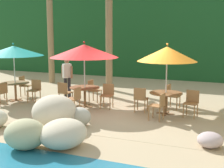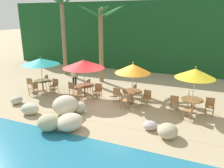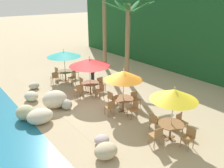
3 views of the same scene
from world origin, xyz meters
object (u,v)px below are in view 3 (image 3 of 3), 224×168
Objects in this scene: chair_yellow_inland at (181,121)px; chair_yellow_right at (157,135)px; palm_tree_nearest at (104,14)px; dining_table_orange at (123,100)px; chair_orange_seaward at (134,108)px; chair_orange_inland at (135,98)px; umbrella_orange at (124,75)px; umbrella_red at (90,62)px; chair_red_left at (83,83)px; chair_teal_inland at (74,71)px; palm_tree_second at (128,27)px; chair_red_seaward at (100,90)px; dining_table_red at (90,85)px; chair_yellow_seaward at (189,136)px; chair_red_right at (79,90)px; dining_table_yellow at (171,126)px; chair_orange_left at (112,98)px; chair_red_inland at (101,83)px; chair_teal_left at (58,72)px; chair_teal_seaward at (73,77)px; umbrella_yellow at (174,95)px; chair_yellow_left at (154,121)px; waiter_in_white at (92,70)px; dining_table_teal at (65,73)px; chair_teal_right at (55,77)px; umbrella_teal at (64,54)px; chair_orange_right at (110,107)px.

chair_yellow_right is at bearing -86.98° from chair_yellow_inland.
dining_table_orange is at bearing -29.77° from palm_tree_nearest.
chair_orange_seaward and chair_orange_inland have the same top height.
palm_tree_nearest reaches higher than umbrella_orange.
umbrella_red reaches higher than chair_red_left.
chair_teal_inland is 0.16× the size of palm_tree_second.
chair_orange_seaward is at bearing -160.54° from chair_yellow_inland.
chair_orange_seaward is 6.38m from palm_tree_second.
umbrella_orange is at bearing -90.79° from chair_orange_inland.
chair_red_seaward is at bearing -38.81° from palm_tree_nearest.
chair_yellow_seaward is (7.06, 0.15, -0.10)m from dining_table_red.
chair_orange_inland is 5.38m from palm_tree_second.
palm_tree_second is at bearing 96.82° from chair_red_right.
chair_teal_inland is 5.13m from palm_tree_second.
dining_table_yellow is at bearing -21.94° from palm_tree_nearest.
chair_orange_left reaches higher than dining_table_orange.
palm_tree_second is (-4.31, 3.39, 3.26)m from chair_orange_seaward.
chair_red_right is at bearing -85.73° from chair_red_inland.
chair_red_seaward is 1.29m from chair_red_right.
chair_teal_inland is 6.48m from umbrella_orange.
chair_red_left and chair_orange_seaward have the same top height.
palm_tree_nearest reaches higher than chair_teal_left.
chair_yellow_seaward is 0.13× the size of palm_tree_nearest.
chair_red_seaward and chair_red_right have the same top height.
umbrella_yellow is at bearing 0.26° from chair_teal_seaward.
chair_orange_left is 1.00× the size of chair_yellow_left.
chair_yellow_left is at bearing -9.34° from chair_red_inland.
chair_orange_seaward is 1.52m from chair_yellow_left.
chair_red_right is 5.37m from chair_yellow_left.
chair_teal_inland and chair_teal_left have the same top height.
waiter_in_white is (2.52, 1.40, 0.47)m from chair_teal_left.
chair_teal_left is at bearing -177.16° from chair_orange_left.
chair_yellow_left is at bearing -2.72° from chair_red_seaward.
chair_teal_right is (0.03, -0.85, -0.10)m from dining_table_teal.
dining_table_teal is at bearing -161.83° from chair_red_inland.
dining_table_yellow is (6.16, 0.89, 0.10)m from chair_red_right.
chair_red_left is at bearing 2.57° from umbrella_teal.
chair_teal_inland reaches higher than dining_table_teal.
umbrella_red is at bearing -0.07° from chair_teal_seaward.
chair_teal_right is at bearing -173.67° from umbrella_yellow.
umbrella_red is 0.38× the size of palm_tree_nearest.
umbrella_yellow is 0.37× the size of palm_tree_nearest.
dining_table_teal is at bearing -178.15° from chair_orange_seaward.
dining_table_orange is (3.07, -0.74, 0.10)m from chair_red_inland.
chair_orange_seaward is at bearing -1.53° from dining_table_orange.
umbrella_yellow is at bearing 5.55° from chair_yellow_left.
umbrella_red is 0.45× the size of palm_tree_second.
umbrella_red reaches higher than chair_orange_left.
chair_red_right is 0.13× the size of palm_tree_nearest.
chair_orange_right is 1.00× the size of chair_yellow_seaward.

